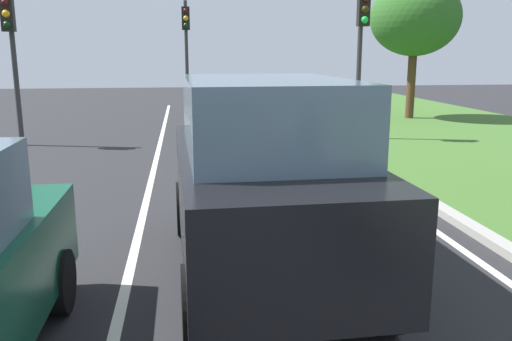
# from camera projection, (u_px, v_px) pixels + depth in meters

# --- Properties ---
(ground_plane) EXTENTS (60.00, 60.00, 0.00)m
(ground_plane) POSITION_uv_depth(u_px,v_px,m) (186.00, 181.00, 10.87)
(ground_plane) COLOR #262628
(lane_line_center) EXTENTS (0.12, 32.00, 0.01)m
(lane_line_center) POSITION_uv_depth(u_px,v_px,m) (151.00, 182.00, 10.77)
(lane_line_center) COLOR silver
(lane_line_center) RESTS_ON ground
(lane_line_right_edge) EXTENTS (0.12, 32.00, 0.01)m
(lane_line_right_edge) POSITION_uv_depth(u_px,v_px,m) (356.00, 175.00, 11.34)
(lane_line_right_edge) COLOR silver
(lane_line_right_edge) RESTS_ON ground
(curb_right) EXTENTS (0.24, 48.00, 0.12)m
(curb_right) POSITION_uv_depth(u_px,v_px,m) (379.00, 172.00, 11.39)
(curb_right) COLOR #9E9B93
(curb_right) RESTS_ON ground
(car_suv_ahead) EXTENTS (2.06, 4.54, 2.28)m
(car_suv_ahead) POSITION_uv_depth(u_px,v_px,m) (264.00, 177.00, 6.06)
(car_suv_ahead) COLOR black
(car_suv_ahead) RESTS_ON ground
(traffic_light_near_right) EXTENTS (0.32, 0.50, 4.43)m
(traffic_light_near_right) POSITION_uv_depth(u_px,v_px,m) (362.00, 37.00, 15.15)
(traffic_light_near_right) COLOR #2D2D2D
(traffic_light_near_right) RESTS_ON ground
(traffic_light_overhead_left) EXTENTS (0.32, 0.50, 4.33)m
(traffic_light_overhead_left) POSITION_uv_depth(u_px,v_px,m) (11.00, 40.00, 14.28)
(traffic_light_overhead_left) COLOR #2D2D2D
(traffic_light_overhead_left) RESTS_ON ground
(traffic_light_far_median) EXTENTS (0.32, 0.50, 4.59)m
(traffic_light_far_median) POSITION_uv_depth(u_px,v_px,m) (186.00, 38.00, 21.64)
(traffic_light_far_median) COLOR #2D2D2D
(traffic_light_far_median) RESTS_ON ground
(tree_roadside_far) EXTENTS (3.35, 3.35, 5.26)m
(tree_roadside_far) POSITION_uv_depth(u_px,v_px,m) (415.00, 18.00, 19.98)
(tree_roadside_far) COLOR #4C331E
(tree_roadside_far) RESTS_ON ground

